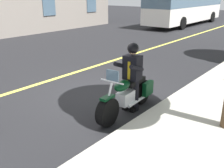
{
  "coord_description": "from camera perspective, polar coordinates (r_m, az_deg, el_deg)",
  "views": [
    {
      "loc": [
        5.18,
        4.91,
        2.88
      ],
      "look_at": [
        0.61,
        1.19,
        0.75
      ],
      "focal_mm": 41.19,
      "sensor_mm": 36.0,
      "label": 1
    }
  ],
  "objects": [
    {
      "name": "bus_near",
      "position": [
        24.99,
        16.22,
        16.82
      ],
      "size": [
        11.05,
        2.7,
        3.3
      ],
      "color": "white",
      "rests_on": "ground_plane"
    },
    {
      "name": "lane_center_stripe",
      "position": [
        9.1,
        -13.27,
        0.92
      ],
      "size": [
        60.0,
        0.16,
        0.01
      ],
      "primitive_type": "cube",
      "color": "#E5DB4C",
      "rests_on": "ground_plane"
    },
    {
      "name": "rider_main",
      "position": [
        6.34,
        4.48,
        2.92
      ],
      "size": [
        0.65,
        0.58,
        1.74
      ],
      "color": "black",
      "rests_on": "ground_plane"
    },
    {
      "name": "motorcycle_main",
      "position": [
        6.38,
        3.48,
        -2.51
      ],
      "size": [
        2.22,
        0.68,
        1.26
      ],
      "color": "black",
      "rests_on": "ground_plane"
    },
    {
      "name": "ground_plane",
      "position": [
        7.7,
        -4.01,
        -2.15
      ],
      "size": [
        80.0,
        80.0,
        0.0
      ],
      "primitive_type": "plane",
      "color": "black"
    }
  ]
}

